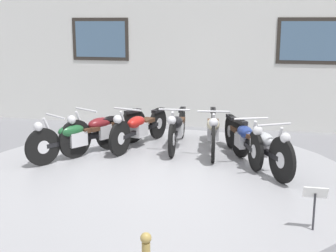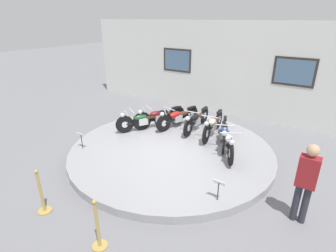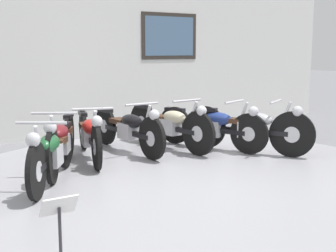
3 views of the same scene
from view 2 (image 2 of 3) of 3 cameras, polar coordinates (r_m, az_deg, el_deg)
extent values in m
plane|color=slate|center=(7.97, 0.72, -5.87)|extent=(60.00, 60.00, 0.00)
cylinder|color=#99999E|center=(7.92, 0.73, -5.22)|extent=(5.97, 5.97, 0.21)
cube|color=silver|center=(11.02, 13.19, 11.85)|extent=(14.00, 0.20, 3.69)
cube|color=#2D2823|center=(11.94, 1.98, 14.11)|extent=(1.40, 0.02, 1.00)
cube|color=slate|center=(11.93, 1.97, 14.10)|extent=(1.24, 0.02, 0.84)
cube|color=#2D2823|center=(10.30, 25.75, 10.56)|extent=(1.40, 0.02, 1.00)
cube|color=slate|center=(10.30, 25.75, 10.56)|extent=(1.24, 0.02, 0.84)
cylinder|color=black|center=(8.80, -9.41, 0.34)|extent=(0.37, 0.54, 0.60)
cylinder|color=silver|center=(8.80, -9.41, 0.34)|extent=(0.17, 0.21, 0.21)
cylinder|color=black|center=(9.20, -1.28, 1.64)|extent=(0.37, 0.54, 0.60)
cylinder|color=silver|center=(9.20, -1.28, 1.64)|extent=(0.17, 0.21, 0.21)
cube|color=black|center=(8.98, -5.26, 1.01)|extent=(0.73, 1.08, 0.07)
cube|color=silver|center=(8.96, -5.50, 1.09)|extent=(0.34, 0.38, 0.24)
ellipsoid|color=#1E562D|center=(8.87, -6.15, 1.95)|extent=(0.44, 0.52, 0.20)
cube|color=#472D1E|center=(8.99, -3.96, 2.05)|extent=(0.34, 0.38, 0.07)
cube|color=black|center=(9.11, -1.29, 3.15)|extent=(0.28, 0.36, 0.06)
cylinder|color=silver|center=(8.76, -8.56, 1.70)|extent=(0.17, 0.23, 0.54)
cylinder|color=silver|center=(8.70, -7.97, 3.41)|extent=(0.47, 0.32, 0.03)
sphere|color=silver|center=(8.67, -9.93, 2.36)|extent=(0.15, 0.15, 0.15)
cylinder|color=black|center=(8.93, -5.68, 1.05)|extent=(0.36, 0.60, 0.65)
cylinder|color=silver|center=(8.93, -5.68, 1.05)|extent=(0.17, 0.23, 0.23)
cylinder|color=black|center=(9.49, 1.87, 2.46)|extent=(0.36, 0.60, 0.65)
cylinder|color=silver|center=(9.49, 1.87, 2.46)|extent=(0.17, 0.23, 0.23)
cube|color=black|center=(9.19, -1.80, 1.78)|extent=(0.66, 1.12, 0.07)
cube|color=silver|center=(9.17, -2.02, 1.85)|extent=(0.33, 0.38, 0.24)
ellipsoid|color=maroon|center=(9.07, -2.60, 2.69)|extent=(0.42, 0.53, 0.20)
cube|color=#472D1E|center=(9.23, -0.58, 2.82)|extent=(0.33, 0.38, 0.07)
cube|color=black|center=(9.39, 1.89, 4.04)|extent=(0.26, 0.36, 0.06)
cylinder|color=silver|center=(8.92, -4.85, 2.41)|extent=(0.16, 0.24, 0.54)
cylinder|color=silver|center=(8.87, -4.26, 4.10)|extent=(0.49, 0.29, 0.03)
sphere|color=silver|center=(8.79, -6.13, 3.04)|extent=(0.15, 0.15, 0.15)
cylinder|color=black|center=(8.79, -0.97, 0.61)|extent=(0.21, 0.60, 0.60)
cylinder|color=silver|center=(8.79, -0.97, 0.61)|extent=(0.12, 0.22, 0.21)
cylinder|color=black|center=(9.66, 5.12, 2.60)|extent=(0.21, 0.60, 0.60)
cylinder|color=silver|center=(9.66, 5.12, 2.60)|extent=(0.12, 0.22, 0.21)
cube|color=black|center=(9.21, 2.22, 1.65)|extent=(0.39, 1.22, 0.07)
cube|color=silver|center=(9.18, 2.04, 1.71)|extent=(0.28, 0.36, 0.24)
ellipsoid|color=red|center=(9.05, 1.59, 2.50)|extent=(0.34, 0.52, 0.20)
cube|color=#472D1E|center=(9.30, 3.21, 2.78)|extent=(0.28, 0.36, 0.07)
cube|color=black|center=(9.57, 5.18, 4.03)|extent=(0.19, 0.37, 0.06)
cylinder|color=silver|center=(8.80, -0.25, 2.05)|extent=(0.11, 0.25, 0.54)
cylinder|color=silver|center=(8.78, 0.28, 3.81)|extent=(0.53, 0.17, 0.03)
sphere|color=silver|center=(8.63, -1.29, 2.60)|extent=(0.15, 0.15, 0.15)
cylinder|color=black|center=(8.44, 4.40, -0.39)|extent=(0.09, 0.61, 0.61)
cylinder|color=silver|center=(8.44, 4.40, -0.39)|extent=(0.08, 0.22, 0.21)
cylinder|color=black|center=(9.60, 7.90, 2.36)|extent=(0.09, 0.61, 0.61)
cylinder|color=silver|center=(9.60, 7.90, 2.36)|extent=(0.08, 0.22, 0.21)
cube|color=black|center=(9.01, 6.26, 1.07)|extent=(0.15, 1.24, 0.07)
cube|color=silver|center=(8.97, 6.16, 1.11)|extent=(0.22, 0.33, 0.24)
ellipsoid|color=black|center=(8.83, 5.94, 1.87)|extent=(0.25, 0.49, 0.20)
cube|color=#472D1E|center=(9.15, 6.86, 2.33)|extent=(0.22, 0.33, 0.07)
cube|color=black|center=(9.51, 7.98, 3.82)|extent=(0.12, 0.37, 0.06)
cylinder|color=silver|center=(8.49, 4.87, 1.20)|extent=(0.06, 0.25, 0.54)
cylinder|color=silver|center=(8.49, 5.24, 3.06)|extent=(0.54, 0.07, 0.03)
sphere|color=silver|center=(8.26, 4.29, 1.64)|extent=(0.15, 0.15, 0.15)
cylinder|color=black|center=(8.04, 8.36, -1.62)|extent=(0.14, 0.65, 0.65)
cylinder|color=silver|center=(8.04, 8.36, -1.62)|extent=(0.09, 0.23, 0.23)
cylinder|color=black|center=(9.24, 11.00, 1.48)|extent=(0.14, 0.65, 0.65)
cylinder|color=silver|center=(9.24, 11.00, 1.48)|extent=(0.09, 0.23, 0.23)
cube|color=black|center=(8.64, 9.77, 0.04)|extent=(0.23, 1.24, 0.07)
cube|color=silver|center=(8.59, 9.70, 0.07)|extent=(0.24, 0.34, 0.24)
ellipsoid|color=beige|center=(8.44, 9.57, 0.84)|extent=(0.28, 0.50, 0.20)
cube|color=#472D1E|center=(8.78, 10.25, 1.38)|extent=(0.24, 0.34, 0.07)
cube|color=black|center=(9.15, 11.12, 3.10)|extent=(0.15, 0.37, 0.06)
cylinder|color=silver|center=(8.09, 8.77, 0.06)|extent=(0.08, 0.25, 0.54)
cylinder|color=silver|center=(8.09, 9.12, 2.02)|extent=(0.54, 0.10, 0.03)
sphere|color=silver|center=(7.85, 8.36, 0.48)|extent=(0.15, 0.15, 0.15)
cylinder|color=black|center=(7.54, 12.00, -3.79)|extent=(0.27, 0.59, 0.61)
cylinder|color=silver|center=(7.54, 12.00, -3.79)|extent=(0.14, 0.22, 0.21)
cylinder|color=black|center=(8.77, 12.20, 0.06)|extent=(0.27, 0.59, 0.61)
cylinder|color=silver|center=(8.77, 12.20, 0.06)|extent=(0.14, 0.22, 0.21)
cube|color=black|center=(8.15, 12.11, -1.72)|extent=(0.51, 1.18, 0.07)
cube|color=silver|center=(8.11, 12.12, -1.70)|extent=(0.30, 0.37, 0.24)
ellipsoid|color=navy|center=(7.95, 12.19, -0.94)|extent=(0.38, 0.53, 0.20)
cube|color=#472D1E|center=(8.30, 12.22, -0.22)|extent=(0.30, 0.37, 0.07)
cube|color=black|center=(8.68, 12.34, 1.64)|extent=(0.22, 0.37, 0.06)
cylinder|color=silver|center=(7.59, 12.15, -1.95)|extent=(0.13, 0.25, 0.54)
cylinder|color=silver|center=(7.59, 12.32, 0.17)|extent=(0.52, 0.22, 0.03)
sphere|color=silver|center=(7.34, 12.20, -1.62)|extent=(0.15, 0.15, 0.15)
cylinder|color=black|center=(7.01, 13.44, -5.81)|extent=(0.38, 0.60, 0.66)
cylinder|color=silver|center=(7.01, 13.44, -5.81)|extent=(0.17, 0.23, 0.23)
cylinder|color=black|center=(8.21, 12.03, -1.33)|extent=(0.38, 0.60, 0.66)
cylinder|color=silver|center=(8.21, 12.03, -1.33)|extent=(0.17, 0.23, 0.23)
cube|color=black|center=(7.60, 12.68, -3.39)|extent=(0.68, 1.11, 0.07)
cube|color=silver|center=(7.56, 12.74, -3.39)|extent=(0.33, 0.38, 0.24)
ellipsoid|color=#B2B5BA|center=(7.40, 12.95, -2.61)|extent=(0.43, 0.53, 0.20)
cube|color=#472D1E|center=(7.74, 12.54, -1.75)|extent=(0.33, 0.38, 0.07)
cube|color=black|center=(8.10, 12.19, 0.49)|extent=(0.27, 0.36, 0.06)
cylinder|color=silver|center=(7.05, 13.41, -3.80)|extent=(0.16, 0.24, 0.54)
cylinder|color=silver|center=(7.04, 13.46, -1.52)|extent=(0.48, 0.30, 0.03)
sphere|color=silver|center=(6.81, 13.77, -3.53)|extent=(0.15, 0.15, 0.15)
cylinder|color=#333338|center=(8.11, -18.24, -3.27)|extent=(0.02, 0.02, 0.42)
cube|color=white|center=(8.02, -18.43, -1.83)|extent=(0.26, 0.11, 0.15)
cylinder|color=#333338|center=(5.76, 10.84, -13.83)|extent=(0.02, 0.02, 0.42)
cube|color=white|center=(5.63, 11.01, -11.98)|extent=(0.26, 0.11, 0.15)
cylinder|color=#2D2D38|center=(5.97, 26.08, -14.63)|extent=(0.13, 0.13, 0.83)
cylinder|color=#2D2D38|center=(5.96, 27.63, -14.98)|extent=(0.13, 0.13, 0.83)
cube|color=maroon|center=(5.58, 28.17, -8.79)|extent=(0.36, 0.22, 0.62)
sphere|color=tan|center=(5.38, 29.05, -4.63)|extent=(0.23, 0.23, 0.23)
cylinder|color=tan|center=(6.38, -25.21, -16.35)|extent=(0.28, 0.28, 0.03)
cylinder|color=tan|center=(6.11, -25.94, -12.95)|extent=(0.06, 0.06, 0.95)
sphere|color=tan|center=(5.85, -26.79, -8.84)|extent=(0.08, 0.08, 0.08)
cylinder|color=tan|center=(5.30, -14.57, -23.92)|extent=(0.28, 0.28, 0.03)
cylinder|color=tan|center=(4.98, -15.12, -20.25)|extent=(0.06, 0.06, 0.95)
sphere|color=tan|center=(4.66, -15.78, -15.62)|extent=(0.08, 0.08, 0.08)
camera|label=1|loc=(2.62, -62.17, -22.36)|focal=50.00mm
camera|label=3|loc=(7.39, -43.72, -0.19)|focal=50.00mm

